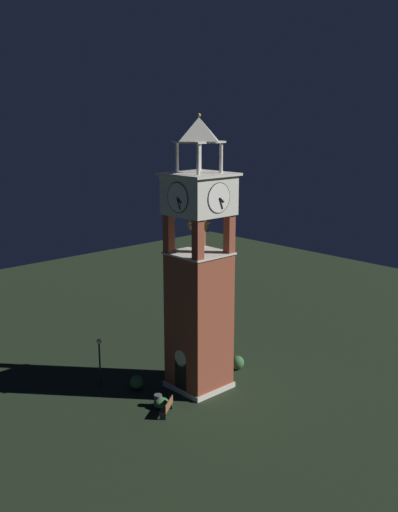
{
  "coord_description": "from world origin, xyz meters",
  "views": [
    {
      "loc": [
        27.99,
        -26.22,
        18.27
      ],
      "look_at": [
        0.0,
        0.0,
        9.25
      ],
      "focal_mm": 42.24,
      "sensor_mm": 36.0,
      "label": 1
    }
  ],
  "objects_px": {
    "lamp_post": "(99,353)",
    "trash_bin": "(158,400)",
    "park_bench": "(167,407)",
    "clock_tower": "(199,282)"
  },
  "relations": [
    {
      "from": "park_bench",
      "to": "lamp_post",
      "type": "height_order",
      "value": "lamp_post"
    },
    {
      "from": "lamp_post",
      "to": "trash_bin",
      "type": "height_order",
      "value": "lamp_post"
    },
    {
      "from": "park_bench",
      "to": "lamp_post",
      "type": "distance_m",
      "value": 6.59
    },
    {
      "from": "clock_tower",
      "to": "park_bench",
      "type": "distance_m",
      "value": 8.27
    },
    {
      "from": "park_bench",
      "to": "clock_tower",
      "type": "bearing_deg",
      "value": 110.31
    },
    {
      "from": "trash_bin",
      "to": "park_bench",
      "type": "bearing_deg",
      "value": -12.18
    },
    {
      "from": "lamp_post",
      "to": "trash_bin",
      "type": "distance_m",
      "value": 5.52
    },
    {
      "from": "lamp_post",
      "to": "trash_bin",
      "type": "bearing_deg",
      "value": 11.24
    },
    {
      "from": "park_bench",
      "to": "trash_bin",
      "type": "xyz_separation_m",
      "value": [
        -1.21,
        0.26,
        -0.08
      ]
    },
    {
      "from": "park_bench",
      "to": "trash_bin",
      "type": "distance_m",
      "value": 1.24
    }
  ]
}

